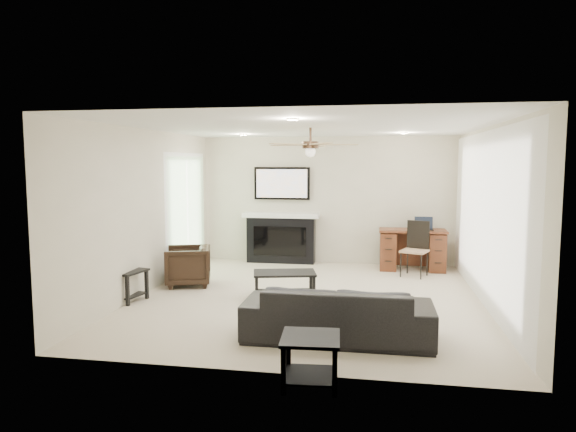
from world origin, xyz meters
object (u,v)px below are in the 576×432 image
(armchair, at_px, (188,266))
(coffee_table, at_px, (284,285))
(sofa, at_px, (338,312))
(fireplace_unit, at_px, (281,215))
(desk, at_px, (412,250))

(armchair, distance_m, coffee_table, 1.79)
(sofa, bearing_deg, fireplace_unit, -71.37)
(coffee_table, relative_size, desk, 0.74)
(armchair, relative_size, fireplace_unit, 0.37)
(coffee_table, relative_size, fireplace_unit, 0.47)
(desk, bearing_deg, fireplace_unit, 173.61)
(fireplace_unit, relative_size, desk, 1.57)
(coffee_table, xyz_separation_m, fireplace_unit, (-0.56, 2.68, 0.75))
(sofa, relative_size, coffee_table, 2.36)
(fireplace_unit, distance_m, desk, 2.62)
(coffee_table, height_order, fireplace_unit, fireplace_unit)
(coffee_table, distance_m, fireplace_unit, 2.84)
(desk, bearing_deg, sofa, -105.14)
(coffee_table, height_order, desk, desk)
(sofa, relative_size, desk, 1.74)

